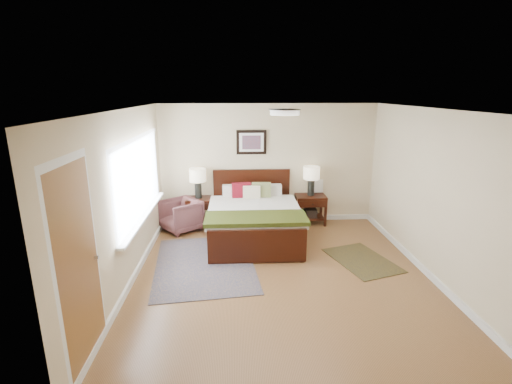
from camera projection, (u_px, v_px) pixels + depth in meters
The scene contains 18 objects.
floor at pixel (281, 275), 5.71m from camera, with size 5.00×5.00×0.00m, color brown.
back_wall at pixel (268, 164), 7.79m from camera, with size 4.50×0.04×2.50m, color beige.
front_wall at pixel (322, 283), 2.98m from camera, with size 4.50×0.04×2.50m, color beige.
left_wall at pixel (126, 200), 5.26m from camera, with size 0.04×5.00×2.50m, color beige.
right_wall at pixel (433, 195), 5.51m from camera, with size 0.04×5.00×2.50m, color beige.
ceiling at pixel (285, 109), 5.05m from camera, with size 4.50×5.00×0.02m, color white.
window at pixel (141, 180), 5.91m from camera, with size 0.11×2.72×1.32m.
door at pixel (79, 268), 3.63m from camera, with size 0.06×1.00×2.18m.
ceil_fixture at pixel (285, 112), 5.06m from camera, with size 0.44×0.44×0.08m.
bed at pixel (254, 213), 6.97m from camera, with size 1.73×2.10×1.13m.
wall_art at pixel (251, 142), 7.62m from camera, with size 0.62×0.05×0.50m.
nightstand_left at pixel (199, 204), 7.67m from camera, with size 0.51×0.45×0.60m.
nightstand_right at pixel (310, 207), 7.84m from camera, with size 0.63×0.47×0.62m.
lamp_left at pixel (198, 178), 7.55m from camera, with size 0.34×0.34×0.61m.
lamp_right at pixel (311, 175), 7.67m from camera, with size 0.34×0.34×0.61m.
armchair at pixel (181, 215), 7.46m from camera, with size 0.68×0.70×0.64m, color brown.
rug_persian at pixel (205, 264), 6.07m from camera, with size 1.57×2.21×0.01m, color #0D1642.
rug_navy at pixel (362, 260), 6.20m from camera, with size 0.83×1.24×0.01m, color black.
Camera 1 is at (-0.68, -5.14, 2.75)m, focal length 26.00 mm.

